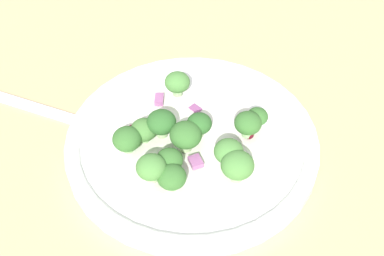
{
  "coord_description": "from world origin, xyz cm",
  "views": [
    {
      "loc": [
        -27.67,
        20.07,
        38.32
      ],
      "look_at": [
        -2.61,
        -1.38,
        2.7
      ],
      "focal_mm": 49.81,
      "sensor_mm": 36.0,
      "label": 1
    }
  ],
  "objects_px": {
    "broccoli_floret_2": "(177,83)",
    "fork": "(47,111)",
    "broccoli_floret_0": "(248,124)",
    "broccoli_floret_1": "(257,117)",
    "plate": "(192,141)"
  },
  "relations": [
    {
      "from": "broccoli_floret_2",
      "to": "fork",
      "type": "xyz_separation_m",
      "value": [
        0.08,
        0.1,
        -0.03
      ]
    },
    {
      "from": "broccoli_floret_0",
      "to": "broccoli_floret_2",
      "type": "xyz_separation_m",
      "value": [
        0.08,
        0.01,
        -0.0
      ]
    },
    {
      "from": "broccoli_floret_0",
      "to": "broccoli_floret_1",
      "type": "xyz_separation_m",
      "value": [
        0.01,
        -0.02,
        -0.01
      ]
    },
    {
      "from": "fork",
      "to": "plate",
      "type": "bearing_deg",
      "value": -148.24
    },
    {
      "from": "broccoli_floret_2",
      "to": "fork",
      "type": "distance_m",
      "value": 0.14
    },
    {
      "from": "broccoli_floret_0",
      "to": "fork",
      "type": "xyz_separation_m",
      "value": [
        0.16,
        0.12,
        -0.03
      ]
    },
    {
      "from": "broccoli_floret_1",
      "to": "fork",
      "type": "xyz_separation_m",
      "value": [
        0.16,
        0.14,
        -0.02
      ]
    },
    {
      "from": "broccoli_floret_1",
      "to": "broccoli_floret_2",
      "type": "bearing_deg",
      "value": 21.92
    },
    {
      "from": "broccoli_floret_0",
      "to": "fork",
      "type": "distance_m",
      "value": 0.21
    },
    {
      "from": "broccoli_floret_1",
      "to": "broccoli_floret_2",
      "type": "xyz_separation_m",
      "value": [
        0.08,
        0.03,
        0.01
      ]
    },
    {
      "from": "plate",
      "to": "broccoli_floret_1",
      "type": "relative_size",
      "value": 11.67
    },
    {
      "from": "broccoli_floret_0",
      "to": "broccoli_floret_2",
      "type": "distance_m",
      "value": 0.09
    },
    {
      "from": "fork",
      "to": "broccoli_floret_2",
      "type": "bearing_deg",
      "value": -127.53
    },
    {
      "from": "plate",
      "to": "broccoli_floret_0",
      "type": "height_order",
      "value": "broccoli_floret_0"
    },
    {
      "from": "broccoli_floret_1",
      "to": "fork",
      "type": "height_order",
      "value": "broccoli_floret_1"
    }
  ]
}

